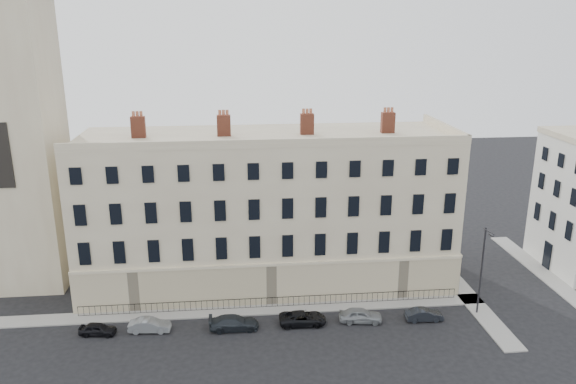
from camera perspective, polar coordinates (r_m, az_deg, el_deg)
name	(u,v)px	position (r m, az deg, el deg)	size (l,w,h in m)	color
ground	(347,335)	(49.41, 6.04, -14.24)	(160.00, 160.00, 0.00)	black
terrace	(267,209)	(56.32, -2.14, -1.72)	(36.22, 12.22, 17.00)	#C0AF8F
church_tower	(9,98)	(59.44, -26.49, 8.58)	(8.00, 8.13, 44.00)	#C0AF8F
pavement_terrace	(229,311)	(52.83, -6.01, -11.95)	(48.00, 2.00, 0.12)	gray
pavement_east_return	(458,285)	(59.78, 16.90, -9.04)	(2.00, 24.00, 0.12)	gray
pavement_adjacent	(542,272)	(65.72, 24.39, -7.44)	(2.00, 20.00, 0.12)	gray
railings	(272,302)	(53.04, -1.62, -11.13)	(35.00, 0.04, 0.96)	black
car_a	(98,329)	(51.53, -18.77, -13.05)	(1.25, 3.10, 1.06)	black
car_b	(150,325)	(50.75, -13.87, -13.01)	(1.24, 3.56, 1.17)	slate
car_c	(234,323)	(49.87, -5.52, -13.08)	(1.74, 4.28, 1.24)	#21262C
car_d	(303,318)	(50.42, 1.51, -12.70)	(1.92, 4.16, 1.16)	black
car_e	(361,315)	(51.12, 7.39, -12.31)	(1.53, 3.79, 1.29)	gray
car_f	(424,315)	(52.41, 13.65, -12.02)	(1.16, 3.33, 1.10)	black
streetlamp	(482,267)	(52.99, 19.12, -7.24)	(0.39, 1.81, 8.38)	#2D2D32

